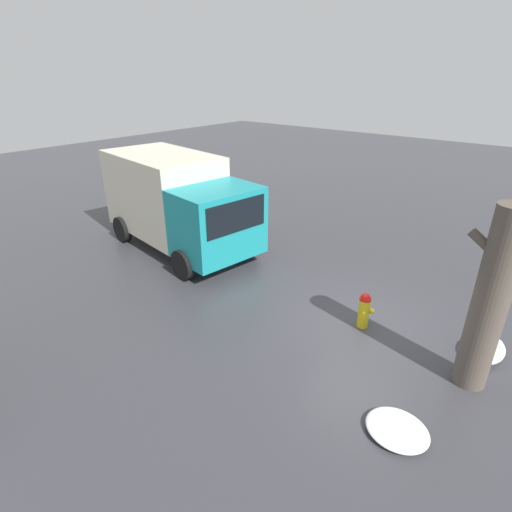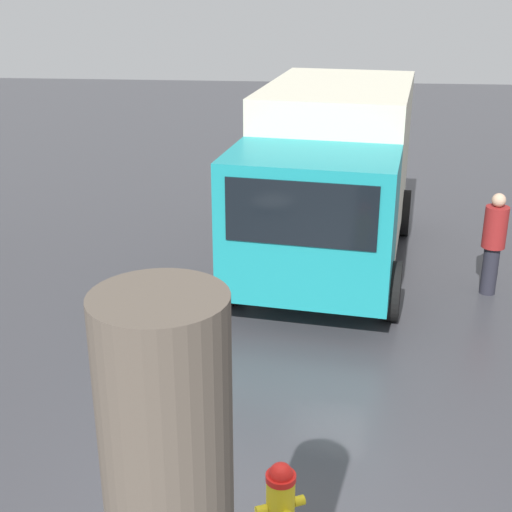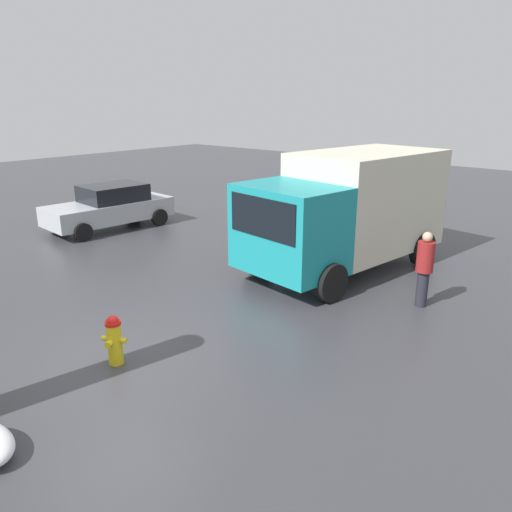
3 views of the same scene
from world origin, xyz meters
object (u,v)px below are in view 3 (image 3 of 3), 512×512
pedestrian (424,266)px  parked_car (110,207)px  fire_hydrant (114,339)px  delivery_truck (349,208)px

pedestrian → parked_car: pedestrian is taller
fire_hydrant → parked_car: bearing=-149.1°
pedestrian → parked_car: size_ratio=0.38×
delivery_truck → parked_car: size_ratio=1.38×
fire_hydrant → delivery_truck: bearing=151.4°
pedestrian → fire_hydrant: bearing=-131.4°
pedestrian → parked_car: (-0.39, 11.10, -0.15)m
fire_hydrant → pedestrian: size_ratio=0.53×
fire_hydrant → parked_car: parked_car is taller
fire_hydrant → parked_car: (5.44, 8.09, 0.31)m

